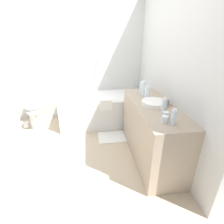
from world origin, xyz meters
name	(u,v)px	position (x,y,z in m)	size (l,w,h in m)	color
ground_plane	(69,148)	(0.00, 0.00, 0.00)	(4.02, 4.02, 0.00)	#C1AD8E
wall_back_tiled	(68,57)	(0.00, 1.27, 1.29)	(3.42, 0.10, 2.58)	silver
wall_right_mirror	(169,66)	(1.56, 0.00, 1.29)	(0.10, 2.85, 2.58)	silver
bathtub	(103,108)	(0.64, 0.83, 0.32)	(1.67, 0.78, 1.34)	silver
toilet	(36,111)	(-0.67, 0.84, 0.34)	(0.36, 0.49, 0.69)	white
vanity_counter	(151,132)	(1.24, -0.35, 0.42)	(0.53, 1.47, 0.84)	tan
sink_basin	(154,103)	(1.24, -0.35, 0.87)	(0.34, 0.34, 0.06)	white
sink_faucet	(168,102)	(1.44, -0.35, 0.87)	(0.12, 0.15, 0.07)	#A4A4A9
water_bottle_0	(144,89)	(1.20, 0.01, 0.96)	(0.06, 0.06, 0.24)	silver
water_bottle_1	(164,106)	(1.25, -0.62, 0.94)	(0.06, 0.06, 0.21)	silver
water_bottle_2	(142,88)	(1.20, 0.11, 0.94)	(0.07, 0.07, 0.21)	silver
water_bottle_3	(174,117)	(1.25, -0.90, 0.93)	(0.06, 0.06, 0.19)	silver
water_bottle_4	(147,93)	(1.21, -0.13, 0.94)	(0.07, 0.07, 0.21)	silver
drinking_glass_0	(141,88)	(1.25, 0.29, 0.88)	(0.07, 0.07, 0.08)	white
drinking_glass_1	(166,115)	(1.23, -0.75, 0.88)	(0.07, 0.07, 0.08)	white
drinking_glass_2	(165,119)	(1.18, -0.85, 0.88)	(0.07, 0.07, 0.08)	white
bath_mat	(115,137)	(0.81, 0.22, 0.01)	(0.62, 0.37, 0.01)	white
toilet_paper_roll	(27,125)	(-0.90, 0.81, 0.06)	(0.11, 0.11, 0.11)	white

